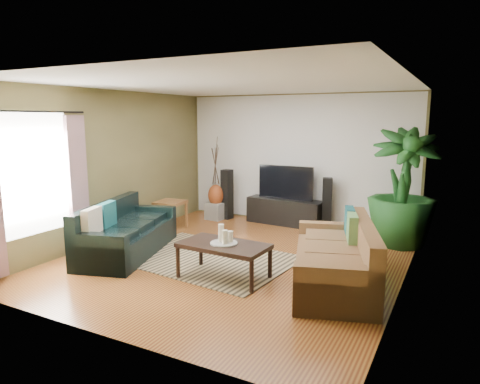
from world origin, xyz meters
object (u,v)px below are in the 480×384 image
Objects in this scene: sofa_left at (128,228)px; potted_plant at (403,187)px; speaker_right at (327,204)px; side_table at (171,215)px; pedestal at (216,211)px; vase at (216,195)px; television at (286,182)px; tv_stand at (285,211)px; coffee_table at (224,261)px; sofa_right at (334,253)px; speaker_left at (227,194)px.

potted_plant reaches higher than sofa_left.
sofa_left is at bearing -146.31° from potted_plant.
speaker_right is 1.84× the size of side_table.
pedestal is 0.78× the size of vase.
television is 1.14× the size of speaker_right.
tv_stand is at bearing 10.82° from vase.
coffee_table is 3.30m from tv_stand.
potted_plant is (0.55, 2.32, 0.60)m from sofa_right.
television is at bearing 10.82° from vase.
tv_stand is 4.37× the size of pedestal.
coffee_table is at bearing -53.63° from speaker_left.
sofa_left reaches higher than side_table.
sofa_right is (3.34, 0.27, 0.00)m from sofa_left.
side_table is at bearing -143.44° from television.
speaker_right reaches higher than sofa_left.
television reaches higher than side_table.
vase is at bearing -164.85° from tv_stand.
vase reaches higher than pedestal.
television is at bearing 168.95° from potted_plant.
speaker_right is 0.50× the size of potted_plant.
side_table is (-3.71, 1.36, -0.14)m from sofa_right.
speaker_right is at bearing 6.89° from vase.
potted_plant reaches higher than speaker_left.
side_table is (-1.91, -1.42, 0.01)m from tv_stand.
tv_stand is 2.85× the size of side_table.
speaker_left is (-3.12, 2.64, 0.12)m from sofa_right.
vase is (0.00, 0.00, 0.35)m from pedestal.
speaker_right is at bearing -179.80° from sofa_right.
potted_plant is (3.89, 2.59, 0.60)m from sofa_left.
vase is at bearing 0.00° from pedestal.
sofa_right is 2.46m from potted_plant.
speaker_right is 2.43m from vase.
pedestal is (-0.20, -0.15, -0.36)m from speaker_left.
speaker_left reaches higher than sofa_left.
potted_plant is at bearing -36.03° from speaker_right.
coffee_table is 3.52m from potted_plant.
speaker_right is (0.89, 0.00, -0.37)m from television.
potted_plant reaches higher than vase.
side_table is at bearing -4.11° from sofa_left.
speaker_left is 2.32× the size of vase.
speaker_right reaches higher than side_table.
side_table is (-0.39, -1.13, 0.10)m from pedestal.
speaker_left is 3.71m from potted_plant.
vase is at bearing 177.54° from potted_plant.
pedestal is at bearing -164.85° from tv_stand.
potted_plant reaches higher than television.
sofa_right is 4.15m from vase.
potted_plant is (1.46, -0.46, 0.51)m from speaker_right.
vase is (-1.52, -0.29, 0.27)m from tv_stand.
speaker_right is at bearing -55.21° from sofa_left.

